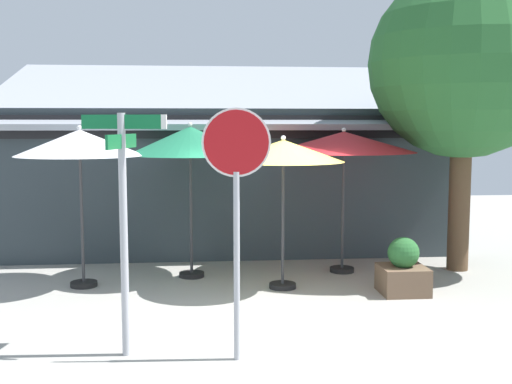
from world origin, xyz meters
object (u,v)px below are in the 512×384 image
patio_umbrella_ivory_left (80,144)px  shade_tree (475,68)px  patio_umbrella_mustard_right (283,153)px  stop_sign (236,186)px  patio_umbrella_crimson_far_right (344,143)px  patio_umbrella_forest_green_center (190,142)px  sidewalk_planter (403,270)px  street_sign_post (124,206)px

patio_umbrella_ivory_left → shade_tree: (6.83, 0.54, 1.32)m
shade_tree → patio_umbrella_mustard_right: bearing=-165.1°
stop_sign → patio_umbrella_ivory_left: 4.21m
patio_umbrella_crimson_far_right → shade_tree: 2.68m
stop_sign → patio_umbrella_crimson_far_right: stop_sign is taller
stop_sign → patio_umbrella_mustard_right: 3.24m
patio_umbrella_forest_green_center → shade_tree: shade_tree is taller
stop_sign → patio_umbrella_ivory_left: stop_sign is taller
sidewalk_planter → patio_umbrella_crimson_far_right: bearing=112.2°
stop_sign → patio_umbrella_forest_green_center: size_ratio=1.06×
patio_umbrella_forest_green_center → shade_tree: 5.22m
stop_sign → shade_tree: 6.27m
stop_sign → street_sign_post: bearing=168.4°
stop_sign → patio_umbrella_ivory_left: bearing=123.6°
stop_sign → sidewalk_planter: 4.14m
street_sign_post → patio_umbrella_forest_green_center: (0.72, 3.74, 0.63)m
stop_sign → patio_umbrella_crimson_far_right: 4.67m
street_sign_post → patio_umbrella_crimson_far_right: street_sign_post is taller
street_sign_post → shade_tree: size_ratio=0.51×
patio_umbrella_forest_green_center → patio_umbrella_mustard_right: size_ratio=1.08×
street_sign_post → stop_sign: bearing=-11.6°
sidewalk_planter → street_sign_post: bearing=-150.3°
patio_umbrella_forest_green_center → patio_umbrella_mustard_right: 1.75m
street_sign_post → stop_sign: stop_sign is taller
patio_umbrella_ivory_left → shade_tree: 6.97m
patio_umbrella_mustard_right → patio_umbrella_ivory_left: bearing=172.9°
shade_tree → patio_umbrella_ivory_left: bearing=-175.5°
patio_umbrella_ivory_left → patio_umbrella_forest_green_center: patio_umbrella_forest_green_center is taller
patio_umbrella_mustard_right → shade_tree: shade_tree is taller
patio_umbrella_forest_green_center → patio_umbrella_crimson_far_right: size_ratio=1.04×
patio_umbrella_mustard_right → patio_umbrella_crimson_far_right: size_ratio=0.96×
patio_umbrella_ivory_left → patio_umbrella_forest_green_center: (1.78, 0.50, 0.02)m
patio_umbrella_forest_green_center → sidewalk_planter: size_ratio=3.00×
patio_umbrella_mustard_right → sidewalk_planter: patio_umbrella_mustard_right is taller
patio_umbrella_forest_green_center → sidewalk_planter: bearing=-22.9°
patio_umbrella_crimson_far_right → shade_tree: bearing=-2.2°
patio_umbrella_mustard_right → shade_tree: size_ratio=0.46×
stop_sign → patio_umbrella_forest_green_center: stop_sign is taller
patio_umbrella_forest_green_center → patio_umbrella_mustard_right: bearing=-31.4°
patio_umbrella_ivory_left → stop_sign: bearing=-56.4°
patio_umbrella_ivory_left → shade_tree: size_ratio=0.49×
street_sign_post → patio_umbrella_mustard_right: 3.62m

